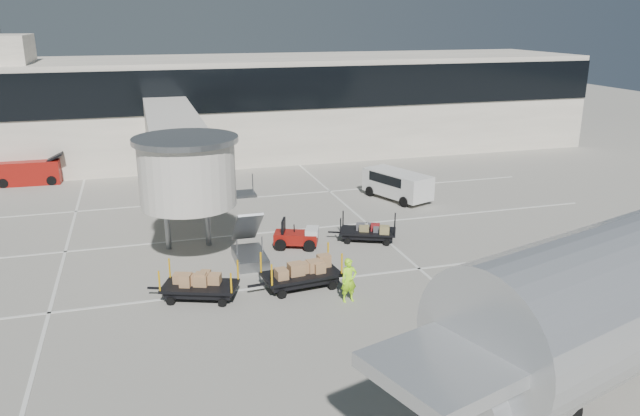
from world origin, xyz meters
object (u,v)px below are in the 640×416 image
(ground_worker, at_px, (349,280))
(belt_loader, at_px, (29,172))
(box_cart_far, at_px, (200,286))
(baggage_tug, at_px, (297,237))
(box_cart_near, at_px, (301,274))
(suitcase_cart, at_px, (368,232))
(minivan, at_px, (396,183))

(ground_worker, bearing_deg, belt_loader, 118.33)
(box_cart_far, bearing_deg, baggage_tug, 62.06)
(baggage_tug, xyz_separation_m, box_cart_far, (-5.36, -4.77, 0.06))
(box_cart_near, bearing_deg, belt_loader, 115.40)
(suitcase_cart, bearing_deg, ground_worker, -92.81)
(box_cart_far, relative_size, belt_loader, 0.83)
(suitcase_cart, relative_size, minivan, 0.71)
(box_cart_near, bearing_deg, baggage_tug, 71.31)
(suitcase_cart, xyz_separation_m, belt_loader, (-18.61, 17.66, 0.34))
(box_cart_near, relative_size, belt_loader, 0.90)
(minivan, bearing_deg, ground_worker, -141.68)
(suitcase_cart, bearing_deg, belt_loader, 160.56)
(box_cart_far, height_order, belt_loader, belt_loader)
(box_cart_far, height_order, minivan, minivan)
(suitcase_cart, distance_m, ground_worker, 7.37)
(suitcase_cart, height_order, belt_loader, belt_loader)
(minivan, distance_m, belt_loader, 25.48)
(suitcase_cart, relative_size, belt_loader, 0.77)
(suitcase_cart, bearing_deg, minivan, 81.07)
(suitcase_cart, height_order, minivan, minivan)
(ground_worker, bearing_deg, minivan, 55.99)
(minivan, bearing_deg, suitcase_cart, -144.56)
(box_cart_near, height_order, minivan, minivan)
(box_cart_far, relative_size, ground_worker, 2.04)
(baggage_tug, xyz_separation_m, ground_worker, (0.45, -6.73, 0.40))
(box_cart_near, bearing_deg, minivan, 44.87)
(baggage_tug, relative_size, belt_loader, 0.53)
(box_cart_far, bearing_deg, ground_worker, 1.80)
(box_cart_near, xyz_separation_m, box_cart_far, (-4.30, 0.05, -0.02))
(box_cart_far, bearing_deg, box_cart_near, 19.79)
(box_cart_near, height_order, box_cart_far, box_cart_near)
(baggage_tug, xyz_separation_m, box_cart_near, (-1.06, -4.82, 0.07))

